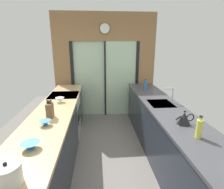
{
  "coord_description": "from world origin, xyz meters",
  "views": [
    {
      "loc": [
        -0.22,
        -2.35,
        1.92
      ],
      "look_at": [
        0.06,
        0.9,
        1.0
      ],
      "focal_mm": 28.61,
      "sensor_mm": 36.0,
      "label": 1
    }
  ],
  "objects_px": {
    "mixing_bowl_near": "(31,145)",
    "soap_bottle_near": "(199,128)",
    "mixing_bowl_far": "(60,100)",
    "kettle": "(184,118)",
    "soap_bottle_far": "(145,85)",
    "knife_block": "(50,110)",
    "mixing_bowl_mid": "(45,123)",
    "oven_range": "(65,116)",
    "stock_pot": "(7,175)"
  },
  "relations": [
    {
      "from": "soap_bottle_far",
      "to": "knife_block",
      "type": "bearing_deg",
      "value": -139.44
    },
    {
      "from": "mixing_bowl_near",
      "to": "soap_bottle_far",
      "type": "xyz_separation_m",
      "value": [
        1.78,
        2.32,
        0.06
      ]
    },
    {
      "from": "mixing_bowl_far",
      "to": "kettle",
      "type": "height_order",
      "value": "kettle"
    },
    {
      "from": "soap_bottle_near",
      "to": "soap_bottle_far",
      "type": "relative_size",
      "value": 1.09
    },
    {
      "from": "knife_block",
      "to": "stock_pot",
      "type": "height_order",
      "value": "knife_block"
    },
    {
      "from": "mixing_bowl_near",
      "to": "kettle",
      "type": "height_order",
      "value": "kettle"
    },
    {
      "from": "soap_bottle_far",
      "to": "mixing_bowl_far",
      "type": "bearing_deg",
      "value": -154.91
    },
    {
      "from": "mixing_bowl_near",
      "to": "kettle",
      "type": "distance_m",
      "value": 1.83
    },
    {
      "from": "soap_bottle_far",
      "to": "mixing_bowl_near",
      "type": "bearing_deg",
      "value": -127.52
    },
    {
      "from": "mixing_bowl_near",
      "to": "mixing_bowl_mid",
      "type": "height_order",
      "value": "same"
    },
    {
      "from": "mixing_bowl_far",
      "to": "soap_bottle_near",
      "type": "height_order",
      "value": "soap_bottle_near"
    },
    {
      "from": "kettle",
      "to": "soap_bottle_far",
      "type": "bearing_deg",
      "value": 90.05
    },
    {
      "from": "kettle",
      "to": "mixing_bowl_mid",
      "type": "bearing_deg",
      "value": 176.42
    },
    {
      "from": "mixing_bowl_mid",
      "to": "knife_block",
      "type": "relative_size",
      "value": 0.59
    },
    {
      "from": "mixing_bowl_near",
      "to": "knife_block",
      "type": "relative_size",
      "value": 0.71
    },
    {
      "from": "mixing_bowl_far",
      "to": "soap_bottle_near",
      "type": "xyz_separation_m",
      "value": [
        1.78,
        -1.41,
        0.07
      ]
    },
    {
      "from": "mixing_bowl_near",
      "to": "soap_bottle_near",
      "type": "xyz_separation_m",
      "value": [
        1.78,
        0.07,
        0.07
      ]
    },
    {
      "from": "stock_pot",
      "to": "soap_bottle_far",
      "type": "height_order",
      "value": "soap_bottle_far"
    },
    {
      "from": "mixing_bowl_far",
      "to": "mixing_bowl_mid",
      "type": "bearing_deg",
      "value": -90.0
    },
    {
      "from": "mixing_bowl_mid",
      "to": "kettle",
      "type": "relative_size",
      "value": 0.61
    },
    {
      "from": "oven_range",
      "to": "mixing_bowl_near",
      "type": "bearing_deg",
      "value": -89.46
    },
    {
      "from": "kettle",
      "to": "soap_bottle_far",
      "type": "relative_size",
      "value": 1.07
    },
    {
      "from": "mixing_bowl_mid",
      "to": "soap_bottle_far",
      "type": "relative_size",
      "value": 0.65
    },
    {
      "from": "knife_block",
      "to": "stock_pot",
      "type": "bearing_deg",
      "value": -90.0
    },
    {
      "from": "mixing_bowl_mid",
      "to": "soap_bottle_near",
      "type": "distance_m",
      "value": 1.84
    },
    {
      "from": "kettle",
      "to": "soap_bottle_far",
      "type": "height_order",
      "value": "soap_bottle_far"
    },
    {
      "from": "knife_block",
      "to": "oven_range",
      "type": "bearing_deg",
      "value": 90.9
    },
    {
      "from": "stock_pot",
      "to": "kettle",
      "type": "height_order",
      "value": "stock_pot"
    },
    {
      "from": "mixing_bowl_near",
      "to": "mixing_bowl_far",
      "type": "xyz_separation_m",
      "value": [
        0.0,
        1.48,
        0.01
      ]
    },
    {
      "from": "oven_range",
      "to": "mixing_bowl_near",
      "type": "height_order",
      "value": "mixing_bowl_near"
    },
    {
      "from": "soap_bottle_near",
      "to": "soap_bottle_far",
      "type": "xyz_separation_m",
      "value": [
        0.0,
        2.25,
        -0.01
      ]
    },
    {
      "from": "oven_range",
      "to": "stock_pot",
      "type": "height_order",
      "value": "stock_pot"
    },
    {
      "from": "soap_bottle_near",
      "to": "mixing_bowl_mid",
      "type": "bearing_deg",
      "value": 165.53
    },
    {
      "from": "mixing_bowl_near",
      "to": "soap_bottle_far",
      "type": "height_order",
      "value": "soap_bottle_far"
    },
    {
      "from": "mixing_bowl_far",
      "to": "stock_pot",
      "type": "distance_m",
      "value": 1.95
    },
    {
      "from": "knife_block",
      "to": "soap_bottle_near",
      "type": "distance_m",
      "value": 1.92
    },
    {
      "from": "stock_pot",
      "to": "soap_bottle_near",
      "type": "distance_m",
      "value": 1.86
    },
    {
      "from": "mixing_bowl_near",
      "to": "soap_bottle_near",
      "type": "height_order",
      "value": "soap_bottle_near"
    },
    {
      "from": "mixing_bowl_mid",
      "to": "kettle",
      "type": "height_order",
      "value": "kettle"
    },
    {
      "from": "kettle",
      "to": "knife_block",
      "type": "bearing_deg",
      "value": 168.14
    },
    {
      "from": "mixing_bowl_mid",
      "to": "kettle",
      "type": "xyz_separation_m",
      "value": [
        1.78,
        -0.11,
        0.05
      ]
    },
    {
      "from": "mixing_bowl_far",
      "to": "knife_block",
      "type": "height_order",
      "value": "knife_block"
    },
    {
      "from": "stock_pot",
      "to": "soap_bottle_far",
      "type": "relative_size",
      "value": 0.9
    },
    {
      "from": "mixing_bowl_near",
      "to": "stock_pot",
      "type": "height_order",
      "value": "stock_pot"
    },
    {
      "from": "oven_range",
      "to": "soap_bottle_near",
      "type": "height_order",
      "value": "soap_bottle_near"
    },
    {
      "from": "knife_block",
      "to": "mixing_bowl_mid",
      "type": "bearing_deg",
      "value": -90.0
    },
    {
      "from": "oven_range",
      "to": "knife_block",
      "type": "xyz_separation_m",
      "value": [
        0.02,
        -1.18,
        0.57
      ]
    },
    {
      "from": "mixing_bowl_far",
      "to": "soap_bottle_far",
      "type": "xyz_separation_m",
      "value": [
        1.78,
        0.83,
        0.05
      ]
    },
    {
      "from": "oven_range",
      "to": "mixing_bowl_near",
      "type": "relative_size",
      "value": 4.93
    },
    {
      "from": "oven_range",
      "to": "soap_bottle_near",
      "type": "bearing_deg",
      "value": -46.58
    }
  ]
}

